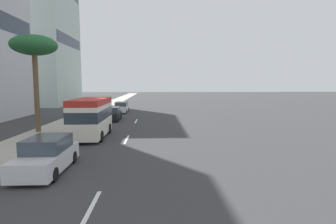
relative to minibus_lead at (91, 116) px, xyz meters
name	(u,v)px	position (x,y,z in m)	size (l,w,h in m)	color
ground_plane	(138,117)	(13.25, -2.89, -1.70)	(198.00, 198.00, 0.00)	#38383A
sidewalk_right	(83,117)	(13.25, 4.19, -1.63)	(162.00, 3.65, 0.15)	#B2ADA3
lane_stripe_near	(90,210)	(-12.76, -2.89, -1.70)	(3.20, 0.16, 0.01)	silver
lane_stripe_mid	(127,139)	(-1.03, -2.89, -1.70)	(3.20, 0.16, 0.01)	silver
lane_stripe_far	(136,121)	(9.15, -2.89, -1.70)	(3.20, 0.16, 0.01)	silver
minibus_lead	(91,116)	(0.00, 0.00, 0.00)	(6.10, 2.43, 3.11)	silver
car_second	(121,108)	(18.60, -0.05, -0.96)	(4.43, 1.87, 1.57)	white
car_third	(112,114)	(10.03, -0.03, -0.96)	(4.19, 1.87, 1.56)	black
car_fourth	(47,155)	(-8.44, 0.22, -0.91)	(4.58, 1.96, 1.69)	silver
palm_tree	(34,47)	(2.08, 5.09, 5.64)	(3.80, 3.80, 8.24)	brown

